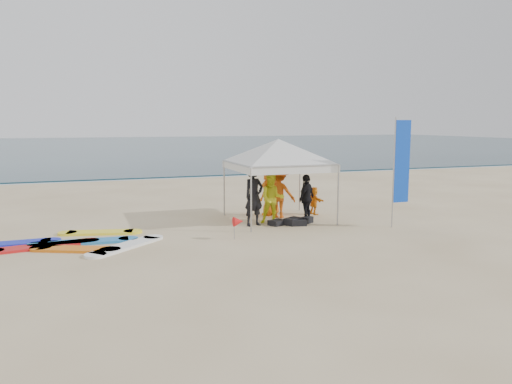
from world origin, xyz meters
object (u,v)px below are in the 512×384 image
Objects in this scene: person_orange_b at (270,191)px; canopy_tent at (278,139)px; person_yellow at (272,199)px; feather_flag at (401,163)px; person_black_a at (254,196)px; person_seated at (314,201)px; marker_pennant at (238,222)px; person_orange_a at (279,193)px; person_black_b at (306,198)px; surfboard_spread at (71,243)px.

person_orange_b is 0.42× the size of canopy_tent.
feather_flag reaches higher than person_yellow.
person_black_a is 1.89× the size of person_seated.
person_seated reaches higher than marker_pennant.
person_orange_a is 2.68× the size of marker_pennant.
person_yellow reaches higher than person_seated.
marker_pennant is (-2.85, -1.61, -0.29)m from person_black_b.
person_orange_a reaches higher than person_black_b.
person_orange_b is at bearing 55.07° from marker_pennant.
person_seated is (2.65, 1.12, -0.44)m from person_black_a.
person_black_a is 1.94m from marker_pennant.
person_seated is (0.82, 1.10, -0.29)m from person_black_b.
person_seated is at bearing 135.03° from person_orange_b.
person_black_a is 2.13m from canopy_tent.
feather_flag is (3.53, -1.82, 1.19)m from person_yellow.
surfboard_spread is (-6.10, -0.83, -0.77)m from person_yellow.
person_black_b reaches higher than surfboard_spread.
person_yellow is (0.67, 0.13, -0.13)m from person_black_a.
person_black_a reaches higher than surfboard_spread.
person_yellow is 2.24m from person_seated.
person_black_a is at bearing -151.16° from canopy_tent.
feather_flag is 9.87m from surfboard_spread.
feather_flag is (3.14, -2.27, -0.68)m from canopy_tent.
person_orange_b is 0.51× the size of feather_flag.
person_black_a reaches higher than person_orange_b.
marker_pennant is 0.12× the size of surfboard_spread.
person_orange_b is at bearing 133.88° from feather_flag.
surfboard_spread is (-9.62, 0.99, -1.97)m from feather_flag.
person_orange_a is 0.50× the size of feather_flag.
person_orange_a is 1.44m from person_seated.
person_seated is 8.29m from surfboard_spread.
person_orange_a is 1.89m from canopy_tent.
person_black_a is 0.55× the size of feather_flag.
person_orange_b reaches higher than person_seated.
person_orange_b reaches higher than person_black_b.
surfboard_spread is at bearing -155.96° from person_yellow.
person_orange_a is 0.42× the size of canopy_tent.
canopy_tent is 3.94m from feather_flag.
canopy_tent is at bearing 144.11° from feather_flag.
marker_pennant is at bearing -11.34° from surfboard_spread.
person_orange_a is at bearing 21.39° from person_black_a.
person_black_a reaches higher than person_yellow.
person_yellow is 1.03× the size of person_black_b.
feather_flag reaches higher than person_black_a.
person_seated is 0.19× the size of surfboard_spread.
surfboard_spread is (-6.48, -1.29, -2.65)m from canopy_tent.
person_seated is 3.55m from feather_flag.
canopy_tent is 1.20× the size of feather_flag.
person_black_a reaches higher than person_seated.
person_black_a is 1.61m from person_orange_a.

